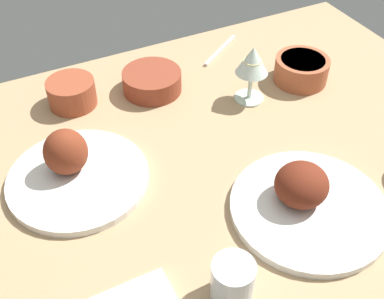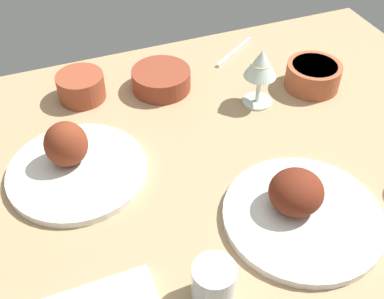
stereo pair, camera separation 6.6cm
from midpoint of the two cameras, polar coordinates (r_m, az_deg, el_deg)
The scene contains 9 objects.
dining_table at distance 101.38cm, azimuth -1.86°, elevation -1.72°, with size 140.00×90.00×4.00cm, color tan.
plate_near_viewer at distance 97.17cm, azimuth -15.78°, elevation -2.34°, with size 27.78×27.78×10.88cm.
plate_far_side at distance 90.21cm, azimuth 11.40°, elevation -5.96°, with size 29.33×29.33×9.25cm.
bowl_onions at distance 122.05cm, azimuth 11.38°, elevation 9.35°, with size 13.23×13.23×6.16cm.
bowl_cream at distance 117.30cm, azimuth -6.41°, elevation 8.12°, with size 14.27×14.27×5.04cm.
bowl_sauce at distance 115.99cm, azimuth -15.76°, elevation 6.56°, with size 11.15×11.15×6.29cm.
wine_glass at distance 110.14cm, azimuth 5.48°, elevation 10.15°, with size 7.60×7.60×14.00cm.
water_tumbler at distance 76.69cm, azimuth 2.32°, elevation -15.46°, with size 6.92×6.92×7.78cm, color silver.
fork_loose at distance 132.90cm, azimuth 1.95°, elevation 11.70°, with size 16.91×0.90×0.80cm, color silver.
Camera 1 is at (-32.12, -64.80, 73.11)cm, focal length 44.80 mm.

